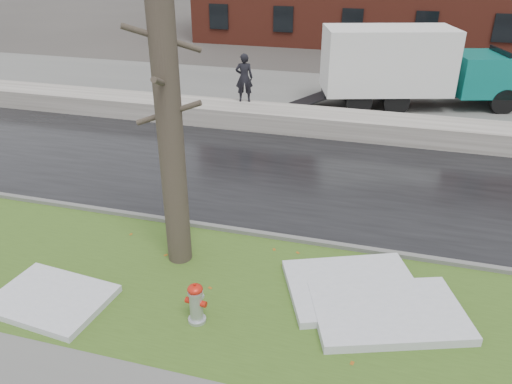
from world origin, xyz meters
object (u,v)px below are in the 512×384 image
(tree, at_px, (169,116))
(box_truck, at_px, (412,66))
(fire_hydrant, at_px, (196,301))
(worker, at_px, (244,78))

(tree, height_order, box_truck, tree)
(fire_hydrant, distance_m, box_truck, 15.46)
(tree, height_order, worker, tree)
(fire_hydrant, bearing_deg, box_truck, 82.14)
(box_truck, bearing_deg, tree, -126.67)
(fire_hydrant, height_order, box_truck, box_truck)
(worker, bearing_deg, box_truck, -167.39)
(tree, distance_m, box_truck, 14.06)
(fire_hydrant, xyz_separation_m, tree, (-1.14, 1.85, 2.85))
(fire_hydrant, xyz_separation_m, worker, (-2.58, 11.52, 1.18))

